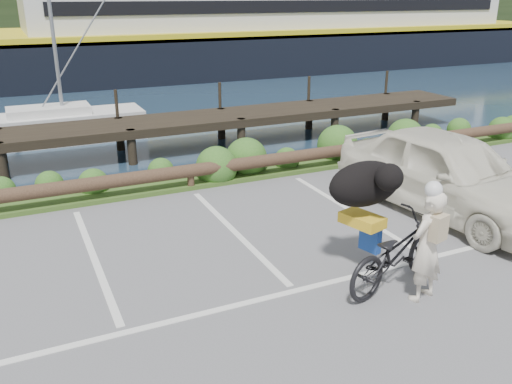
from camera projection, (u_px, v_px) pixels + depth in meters
ground at (283, 279)px, 8.56m from camera, size 72.00×72.00×0.00m
harbor_backdrop at (27, 25)px, 75.65m from camera, size 170.00×160.00×30.00m
vegetation_strip at (182, 178)px, 13.06m from camera, size 34.00×1.60×0.10m
log_rail at (191, 189)px, 12.48m from camera, size 32.00×0.30×0.60m
bicycle at (396, 252)px, 8.21m from camera, size 2.25×1.29×1.12m
cyclist at (427, 246)px, 7.75m from camera, size 0.70×0.56×1.69m
dog at (365, 184)px, 8.38m from camera, size 0.93×1.37×0.72m
parked_car at (447, 173)px, 10.93m from camera, size 2.58×5.16×1.69m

